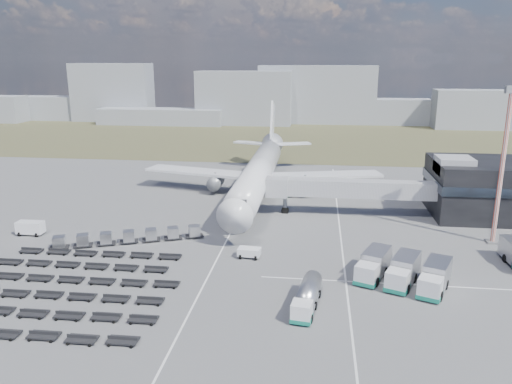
# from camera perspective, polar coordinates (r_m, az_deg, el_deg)

# --- Properties ---
(ground) EXTENTS (420.00, 420.00, 0.00)m
(ground) POSITION_cam_1_polar(r_m,az_deg,el_deg) (74.61, -2.53, -6.91)
(ground) COLOR #565659
(ground) RESTS_ON ground
(grass_strip) EXTENTS (420.00, 90.00, 0.01)m
(grass_strip) POSITION_cam_1_polar(r_m,az_deg,el_deg) (180.75, 3.29, 6.13)
(grass_strip) COLOR #434128
(grass_strip) RESTS_ON ground
(lane_markings) EXTENTS (47.12, 110.00, 0.01)m
(lane_markings) POSITION_cam_1_polar(r_m,az_deg,el_deg) (76.48, 5.13, -6.40)
(lane_markings) COLOR silver
(lane_markings) RESTS_ON ground
(jet_bridge) EXTENTS (30.30, 3.80, 7.05)m
(jet_bridge) POSITION_cam_1_polar(r_m,az_deg,el_deg) (91.61, 9.44, 0.40)
(jet_bridge) COLOR #939399
(jet_bridge) RESTS_ON ground
(airliner) EXTENTS (51.59, 64.53, 17.62)m
(airliner) POSITION_cam_1_polar(r_m,az_deg,el_deg) (103.75, 0.40, 2.46)
(airliner) COLOR silver
(airliner) RESTS_ON ground
(skyline) EXTENTS (312.17, 25.65, 25.81)m
(skyline) POSITION_cam_1_polar(r_m,az_deg,el_deg) (220.75, 1.86, 10.17)
(skyline) COLOR gray
(skyline) RESTS_ON ground
(fuel_tanker) EXTENTS (3.50, 9.12, 2.87)m
(fuel_tanker) POSITION_cam_1_polar(r_m,az_deg,el_deg) (58.71, 5.84, -11.80)
(fuel_tanker) COLOR silver
(fuel_tanker) RESTS_ON ground
(pushback_tug) EXTENTS (3.35, 2.07, 1.45)m
(pushback_tug) POSITION_cam_1_polar(r_m,az_deg,el_deg) (72.44, -0.78, -6.97)
(pushback_tug) COLOR silver
(pushback_tug) RESTS_ON ground
(utility_van) EXTENTS (4.25, 1.94, 2.27)m
(utility_van) POSITION_cam_1_polar(r_m,az_deg,el_deg) (89.23, -24.38, -3.79)
(utility_van) COLOR silver
(utility_van) RESTS_ON ground
(catering_truck) EXTENTS (4.40, 7.42, 3.19)m
(catering_truck) POSITION_cam_1_polar(r_m,az_deg,el_deg) (105.89, 3.05, 0.66)
(catering_truck) COLOR silver
(catering_truck) RESTS_ON ground
(service_trucks_near) EXTENTS (12.75, 11.38, 3.19)m
(service_trucks_near) POSITION_cam_1_polar(r_m,az_deg,el_deg) (66.80, 16.47, -8.65)
(service_trucks_near) COLOR silver
(service_trucks_near) RESTS_ON ground
(uld_row) EXTENTS (22.21, 9.99, 1.80)m
(uld_row) POSITION_cam_1_polar(r_m,az_deg,el_deg) (80.21, -14.34, -4.97)
(uld_row) COLOR black
(uld_row) RESTS_ON ground
(baggage_dollies) EXTENTS (29.63, 23.93, 0.76)m
(baggage_dollies) POSITION_cam_1_polar(r_m,az_deg,el_deg) (67.68, -21.86, -10.08)
(baggage_dollies) COLOR black
(baggage_dollies) RESTS_ON ground
(floodlight_mast) EXTENTS (2.29, 1.86, 24.10)m
(floodlight_mast) POSITION_cam_1_polar(r_m,az_deg,el_deg) (83.56, 26.30, 2.57)
(floodlight_mast) COLOR red
(floodlight_mast) RESTS_ON ground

